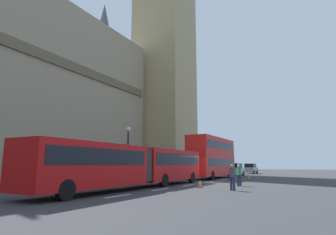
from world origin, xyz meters
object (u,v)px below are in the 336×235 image
object	(u,v)px
traffic_cone_middle	(249,177)
pedestrian_by_kerb	(239,174)
articulated_bus	(136,164)
double_decker_bus	(212,156)
pedestrian_near_cones	(232,176)
traffic_cone_west	(200,184)
sedan_lead	(235,170)
street_lamp	(128,150)
sedan_trailing	(251,169)

from	to	relation	value
traffic_cone_middle	pedestrian_by_kerb	xyz separation A→B (m)	(-10.05, -1.46, 0.63)
articulated_bus	double_decker_bus	xyz separation A→B (m)	(16.28, 0.00, 0.96)
traffic_cone_middle	pedestrian_near_cones	world-z (taller)	pedestrian_near_cones
traffic_cone_west	traffic_cone_middle	size ratio (longest dim) A/B	1.00
sedan_lead	street_lamp	world-z (taller)	street_lamp
sedan_lead	traffic_cone_west	distance (m)	23.88
double_decker_bus	street_lamp	bearing A→B (deg)	158.14
double_decker_bus	street_lamp	world-z (taller)	street_lamp
double_decker_bus	articulated_bus	bearing A→B (deg)	-179.99
traffic_cone_west	pedestrian_near_cones	bearing A→B (deg)	-113.69
articulated_bus	traffic_cone_middle	world-z (taller)	articulated_bus
pedestrian_by_kerb	sedan_trailing	bearing A→B (deg)	10.61
double_decker_bus	sedan_trailing	world-z (taller)	double_decker_bus
sedan_lead	pedestrian_by_kerb	world-z (taller)	sedan_lead
sedan_trailing	pedestrian_near_cones	size ratio (longest dim) A/B	2.60
pedestrian_by_kerb	pedestrian_near_cones	bearing A→B (deg)	-171.42
sedan_trailing	articulated_bus	bearing A→B (deg)	179.95
articulated_bus	double_decker_bus	bearing A→B (deg)	0.01
traffic_cone_middle	pedestrian_near_cones	xyz separation A→B (m)	(-14.06, -2.07, 0.63)
sedan_lead	double_decker_bus	bearing A→B (deg)	179.87
traffic_cone_west	pedestrian_near_cones	xyz separation A→B (m)	(-1.22, -2.78, 0.63)
traffic_cone_middle	pedestrian_by_kerb	size ratio (longest dim) A/B	0.34
articulated_bus	pedestrian_near_cones	world-z (taller)	articulated_bus
double_decker_bus	sedan_lead	bearing A→B (deg)	-0.13
articulated_bus	traffic_cone_middle	xyz separation A→B (m)	(15.78, -4.46, -1.46)
pedestrian_near_cones	double_decker_bus	bearing A→B (deg)	24.14
sedan_lead	street_lamp	xyz separation A→B (m)	(-21.47, 4.53, 2.14)
traffic_cone_west	street_lamp	size ratio (longest dim) A/B	0.11
double_decker_bus	pedestrian_near_cones	xyz separation A→B (m)	(-14.56, -6.52, -1.80)
sedan_trailing	traffic_cone_west	xyz separation A→B (m)	(-34.22, -3.72, -0.63)
traffic_cone_west	street_lamp	xyz separation A→B (m)	(2.11, 8.25, 2.77)
sedan_trailing	pedestrian_by_kerb	world-z (taller)	sedan_trailing
sedan_trailing	traffic_cone_west	bearing A→B (deg)	-173.80
double_decker_bus	pedestrian_near_cones	distance (m)	16.05
articulated_bus	street_lamp	world-z (taller)	street_lamp
pedestrian_near_cones	pedestrian_by_kerb	xyz separation A→B (m)	(4.01, 0.61, 0.00)
double_decker_bus	sedan_lead	world-z (taller)	double_decker_bus
double_decker_bus	traffic_cone_middle	distance (m)	5.10
articulated_bus	traffic_cone_middle	size ratio (longest dim) A/B	30.76
double_decker_bus	traffic_cone_west	size ratio (longest dim) A/B	18.73
traffic_cone_middle	sedan_lead	bearing A→B (deg)	22.45
articulated_bus	pedestrian_by_kerb	distance (m)	8.28
articulated_bus	pedestrian_near_cones	bearing A→B (deg)	-75.23
pedestrian_by_kerb	sedan_lead	bearing A→B (deg)	15.84
sedan_lead	sedan_trailing	bearing A→B (deg)	-0.05
sedan_lead	traffic_cone_middle	bearing A→B (deg)	-157.55
sedan_trailing	street_lamp	distance (m)	32.49
sedan_trailing	traffic_cone_west	distance (m)	34.42
articulated_bus	traffic_cone_west	bearing A→B (deg)	-51.90
sedan_trailing	traffic_cone_west	world-z (taller)	sedan_trailing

